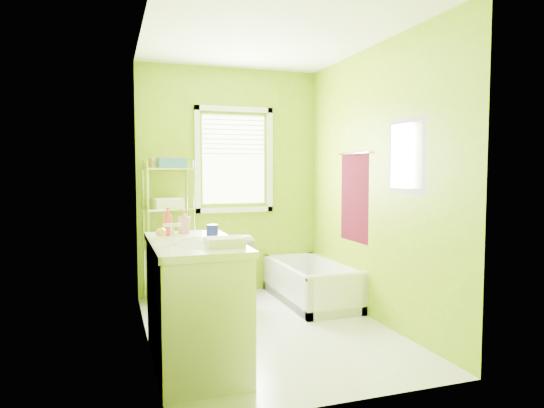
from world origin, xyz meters
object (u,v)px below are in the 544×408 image
object	(u,v)px
bathtub	(311,289)
toilet	(232,266)
vanity	(195,299)
wire_shelf_unit	(170,215)

from	to	relation	value
bathtub	toilet	xyz separation A→B (m)	(-0.80, 0.36, 0.23)
bathtub	vanity	bearing A→B (deg)	-139.22
toilet	wire_shelf_unit	size ratio (longest dim) A/B	0.48
toilet	wire_shelf_unit	xyz separation A→B (m)	(-0.64, 0.18, 0.57)
bathtub	toilet	distance (m)	0.90
bathtub	wire_shelf_unit	bearing A→B (deg)	159.51
bathtub	wire_shelf_unit	distance (m)	1.74
bathtub	wire_shelf_unit	size ratio (longest dim) A/B	0.88
bathtub	toilet	size ratio (longest dim) A/B	1.83
vanity	wire_shelf_unit	size ratio (longest dim) A/B	0.78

